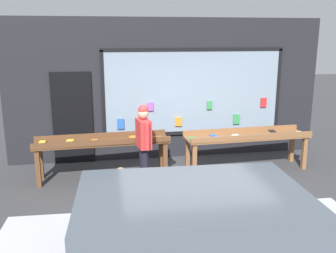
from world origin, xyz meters
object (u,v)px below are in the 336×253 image
small_dog (122,177)px  person_browsing (144,139)px  display_table_left (102,145)px  display_table_right (247,138)px  parked_car (191,253)px

small_dog → person_browsing: bearing=-64.8°
display_table_left → display_table_right: (3.10, 0.00, -0.02)m
display_table_left → small_dog: 0.95m
display_table_left → parked_car: size_ratio=0.68×
display_table_left → parked_car: parked_car is taller
display_table_right → person_browsing: (-2.31, -0.52, 0.23)m
display_table_right → person_browsing: bearing=-167.2°
display_table_left → display_table_right: 3.10m
display_table_right → parked_car: parked_car is taller
display_table_left → person_browsing: size_ratio=1.70×
display_table_left → parked_car: 4.25m
display_table_right → display_table_left: bearing=-180.0°
person_browsing → parked_car: 3.64m
person_browsing → parked_car: size_ratio=0.40×
parked_car → display_table_right: bearing=64.1°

